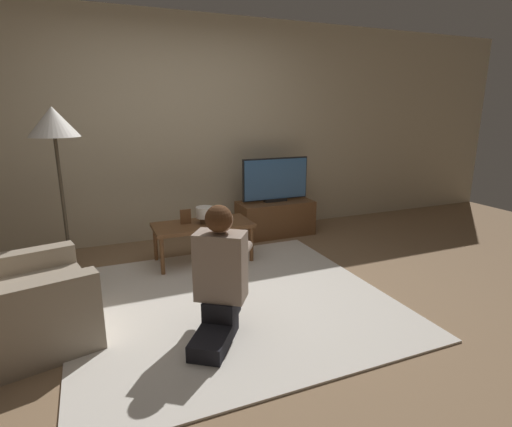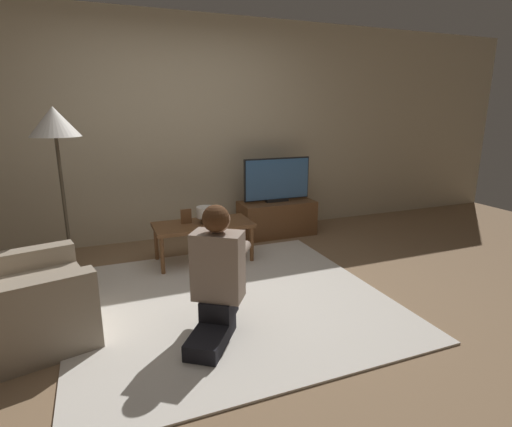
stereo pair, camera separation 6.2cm
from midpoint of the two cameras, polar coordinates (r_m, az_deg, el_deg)
ground_plane at (r=3.39m, az=-3.14°, el=-12.40°), size 10.00×10.00×0.00m
wall_back at (r=4.89m, az=-10.78°, el=11.61°), size 10.00×0.06×2.60m
rug at (r=3.38m, az=-3.14°, el=-12.28°), size 2.49×2.35×0.02m
tv_stand at (r=5.02m, az=3.32°, el=-0.66°), size 0.93×0.43×0.43m
tv at (r=4.92m, az=3.39°, el=4.85°), size 0.86×0.08×0.54m
coffee_table at (r=4.11m, az=-7.13°, el=-1.97°), size 0.99×0.48×0.41m
floor_lamp at (r=3.77m, az=-26.31°, el=10.26°), size 0.41×0.41×1.57m
armchair at (r=3.13m, az=-31.24°, el=-11.42°), size 1.03×0.97×0.86m
person_kneeling at (r=2.76m, az=-4.92°, el=-8.51°), size 0.67×0.81×0.92m
picture_frame at (r=4.09m, az=-9.53°, el=-0.40°), size 0.11×0.01×0.15m
table_lamp at (r=4.08m, az=-6.82°, el=0.05°), size 0.18×0.18×0.17m
remote at (r=4.04m, az=-5.12°, el=-1.44°), size 0.04×0.15×0.02m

